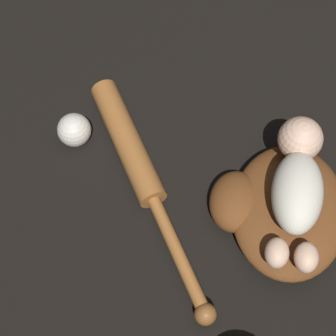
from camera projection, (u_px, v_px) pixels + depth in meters
name	position (u px, v px, depth m)	size (l,w,h in m)	color
ground_plane	(298.00, 233.00, 1.19)	(6.00, 6.00, 0.00)	black
baseball_glove	(280.00, 209.00, 1.18)	(0.33, 0.30, 0.07)	brown
baby_figure	(298.00, 182.00, 1.12)	(0.33, 0.12, 0.09)	silver
baseball_bat	(137.00, 164.00, 1.24)	(0.51, 0.39, 0.06)	#9E602D
baseball	(74.00, 130.00, 1.27)	(0.08, 0.08, 0.08)	silver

